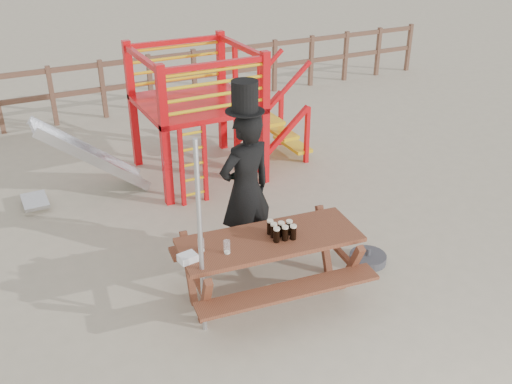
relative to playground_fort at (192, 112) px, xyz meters
name	(u,v)px	position (x,y,z in m)	size (l,w,h in m)	color
ground	(302,295)	(-0.12, -3.58, -1.07)	(60.00, 60.00, 0.00)	tan
back_fence	(126,80)	(-0.12, 3.42, -0.34)	(15.09, 0.09, 1.20)	brown
playground_fort	(192,112)	(0.00, 0.00, 0.00)	(4.71, 1.84, 2.10)	red
picnic_table	(270,260)	(-0.46, -3.42, -0.59)	(2.13, 1.59, 0.77)	brown
man_with_hat	(246,186)	(-0.37, -2.65, -0.04)	(0.78, 0.58, 2.31)	black
metal_pole	(201,242)	(-1.34, -3.61, 0.01)	(0.05, 0.05, 2.16)	#B2B2B7
parasol_base	(368,258)	(0.96, -3.39, -1.02)	(0.46, 0.46, 0.19)	#37373C
paper_bag	(188,258)	(-1.42, -3.43, -0.26)	(0.18, 0.14, 0.08)	white
stout_pints	(281,230)	(-0.34, -3.46, -0.22)	(0.27, 0.28, 0.17)	black
empty_glasses	(214,247)	(-1.11, -3.39, -0.23)	(0.29, 0.23, 0.15)	silver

